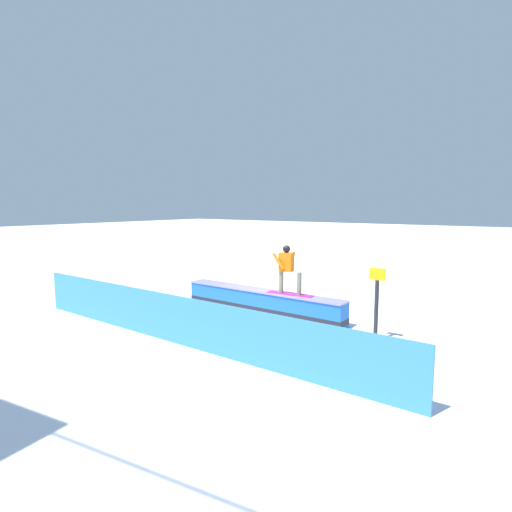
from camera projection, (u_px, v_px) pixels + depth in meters
name	position (u px, v px, depth m)	size (l,w,h in m)	color
ground_plane	(262.00, 313.00, 12.71)	(120.00, 120.00, 0.00)	white
grind_box	(262.00, 303.00, 12.67)	(5.55, 0.69, 0.74)	blue
snowboarder	(287.00, 268.00, 11.96)	(1.45, 0.47, 1.44)	#BD1D98
safety_fence	(179.00, 320.00, 9.85)	(11.52, 0.06, 1.18)	#3883ED
trail_marker	(377.00, 302.00, 10.09)	(0.40, 0.10, 1.82)	#262628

